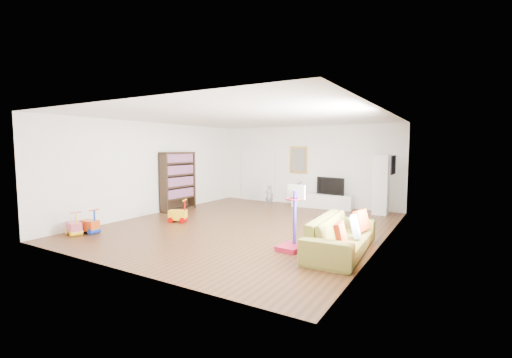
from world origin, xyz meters
The scene contains 25 objects.
floor centered at (0.00, 0.00, 0.00)m, with size 6.50×7.50×0.00m, color brown.
ceiling centered at (0.00, 0.00, 2.70)m, with size 6.50×7.50×0.00m, color white.
wall_back centered at (0.00, 3.75, 1.35)m, with size 6.50×0.00×2.70m, color white.
wall_front centered at (0.00, -3.75, 1.35)m, with size 6.50×0.00×2.70m, color silver.
wall_left centered at (-3.25, 0.00, 1.35)m, with size 0.00×7.50×2.70m, color white.
wall_right centered at (3.25, 0.00, 1.35)m, with size 0.00×7.50×2.70m, color silver.
navy_accent centered at (3.23, 1.40, 1.85)m, with size 0.01×3.20×1.70m, color black.
olive_wainscot centered at (3.23, 1.40, 0.50)m, with size 0.01×3.20×1.00m, color brown.
doorway centered at (-1.90, 3.71, 1.05)m, with size 1.45×0.06×2.10m, color white.
painting_back centered at (-0.25, 3.71, 1.55)m, with size 0.62×0.06×0.92m, color gold.
artwork_right centered at (3.17, 1.60, 1.55)m, with size 0.04×0.56×0.46m, color #7F3F8C.
media_console centered at (0.74, 3.40, 0.23)m, with size 1.96×0.49×0.46m, color white.
tall_cabinet centered at (2.60, 3.21, 0.88)m, with size 0.41×0.41×1.77m, color white.
bookshelf centered at (-3.02, 0.69, 0.92)m, with size 0.33×1.25×1.83m, color #312114.
sofa centered at (2.70, -1.02, 0.33)m, with size 2.26×0.89×0.66m, color olive.
basketball_hoop centered at (1.83, -1.37, 0.63)m, with size 0.43×0.53×1.26m, color #AA1534.
ride_on_yellow centered at (-1.79, -0.63, 0.30)m, with size 0.45×0.28×0.60m, color yellow.
ride_on_orange centered at (-2.71, -2.55, 0.28)m, with size 0.42×0.26×0.56m, color #CA4911.
ride_on_pink centered at (-2.88, -2.82, 0.27)m, with size 0.41×0.25×0.54m, color #CF516A.
child centered at (-0.85, 2.69, 0.37)m, with size 0.27×0.18×0.74m, color gray.
tv centered at (1.04, 3.46, 0.74)m, with size 0.97×0.13×0.56m, color black.
vase_plant centered at (-0.12, 3.44, 0.65)m, with size 0.34×0.30×0.38m, color navy.
pillow_left centered at (2.89, -1.68, 0.52)m, with size 0.10×0.37×0.37m, color #B02F10.
pillow_center centered at (2.95, -0.98, 0.52)m, with size 0.10×0.39×0.39m, color white.
pillow_right centered at (2.92, -0.39, 0.52)m, with size 0.11×0.41×0.41m, color red.
Camera 1 is at (4.54, -7.24, 1.96)m, focal length 24.00 mm.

